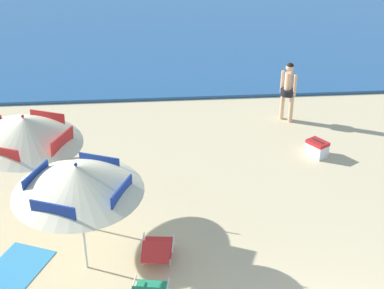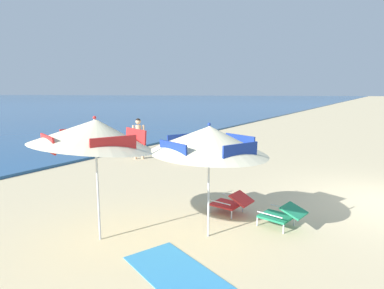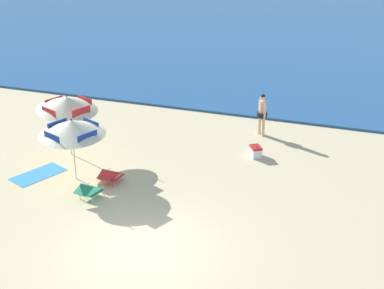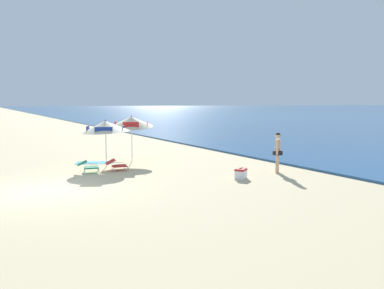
{
  "view_description": "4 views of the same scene",
  "coord_description": "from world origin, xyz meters",
  "px_view_note": "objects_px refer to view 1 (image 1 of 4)",
  "views": [
    {
      "loc": [
        -2.56,
        -4.5,
        6.49
      ],
      "look_at": [
        -1.71,
        5.73,
        1.08
      ],
      "focal_mm": 50.77,
      "sensor_mm": 36.0,
      "label": 1
    },
    {
      "loc": [
        -8.88,
        0.61,
        2.67
      ],
      "look_at": [
        0.57,
        6.12,
        0.93
      ],
      "focal_mm": 29.8,
      "sensor_mm": 36.0,
      "label": 2
    },
    {
      "loc": [
        5.6,
        -11.9,
        8.86
      ],
      "look_at": [
        -0.17,
        4.64,
        1.19
      ],
      "focal_mm": 54.14,
      "sensor_mm": 36.0,
      "label": 3
    },
    {
      "loc": [
        13.03,
        -1.7,
        2.9
      ],
      "look_at": [
        -1.16,
        6.25,
        1.12
      ],
      "focal_mm": 35.22,
      "sensor_mm": 36.0,
      "label": 4
    }
  ],
  "objects_px": {
    "cooler_box": "(317,148)",
    "beach_towel": "(7,278)",
    "lounge_chair_beside_umbrella": "(157,249)",
    "beach_umbrella_striped_main": "(77,179)",
    "beach_umbrella_striped_second": "(25,130)",
    "person_standing_near_shore": "(288,88)"
  },
  "relations": [
    {
      "from": "beach_umbrella_striped_main",
      "to": "beach_towel",
      "type": "xyz_separation_m",
      "value": [
        -1.38,
        -0.17,
        -1.85
      ]
    },
    {
      "from": "cooler_box",
      "to": "beach_towel",
      "type": "relative_size",
      "value": 0.34
    },
    {
      "from": "beach_umbrella_striped_second",
      "to": "cooler_box",
      "type": "xyz_separation_m",
      "value": [
        6.42,
        2.06,
        -1.78
      ]
    },
    {
      "from": "beach_umbrella_striped_main",
      "to": "person_standing_near_shore",
      "type": "height_order",
      "value": "beach_umbrella_striped_main"
    },
    {
      "from": "cooler_box",
      "to": "lounge_chair_beside_umbrella",
      "type": "bearing_deg",
      "value": -137.71
    },
    {
      "from": "beach_umbrella_striped_main",
      "to": "person_standing_near_shore",
      "type": "relative_size",
      "value": 1.49
    },
    {
      "from": "lounge_chair_beside_umbrella",
      "to": "cooler_box",
      "type": "bearing_deg",
      "value": 42.29
    },
    {
      "from": "lounge_chair_beside_umbrella",
      "to": "beach_umbrella_striped_main",
      "type": "bearing_deg",
      "value": -176.89
    },
    {
      "from": "cooler_box",
      "to": "beach_towel",
      "type": "distance_m",
      "value": 7.71
    },
    {
      "from": "beach_umbrella_striped_main",
      "to": "beach_umbrella_striped_second",
      "type": "distance_m",
      "value": 2.02
    },
    {
      "from": "beach_umbrella_striped_second",
      "to": "person_standing_near_shore",
      "type": "distance_m",
      "value": 7.48
    },
    {
      "from": "beach_umbrella_striped_second",
      "to": "person_standing_near_shore",
      "type": "height_order",
      "value": "beach_umbrella_striped_second"
    },
    {
      "from": "lounge_chair_beside_umbrella",
      "to": "beach_towel",
      "type": "bearing_deg",
      "value": -174.76
    },
    {
      "from": "lounge_chair_beside_umbrella",
      "to": "cooler_box",
      "type": "xyz_separation_m",
      "value": [
        4.02,
        3.65,
        -0.07
      ]
    },
    {
      "from": "lounge_chair_beside_umbrella",
      "to": "beach_towel",
      "type": "xyz_separation_m",
      "value": [
        -2.64,
        -0.24,
        -0.27
      ]
    },
    {
      "from": "lounge_chair_beside_umbrella",
      "to": "beach_towel",
      "type": "distance_m",
      "value": 2.66
    },
    {
      "from": "beach_towel",
      "to": "person_standing_near_shore",
      "type": "bearing_deg",
      "value": 43.2
    },
    {
      "from": "cooler_box",
      "to": "beach_towel",
      "type": "xyz_separation_m",
      "value": [
        -6.65,
        -3.9,
        -0.2
      ]
    },
    {
      "from": "beach_umbrella_striped_main",
      "to": "beach_towel",
      "type": "distance_m",
      "value": 2.31
    },
    {
      "from": "beach_umbrella_striped_main",
      "to": "person_standing_near_shore",
      "type": "xyz_separation_m",
      "value": [
        5.0,
        5.81,
        -0.88
      ]
    },
    {
      "from": "lounge_chair_beside_umbrella",
      "to": "beach_towel",
      "type": "relative_size",
      "value": 0.52
    },
    {
      "from": "beach_towel",
      "to": "beach_umbrella_striped_main",
      "type": "bearing_deg",
      "value": 7.18
    }
  ]
}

